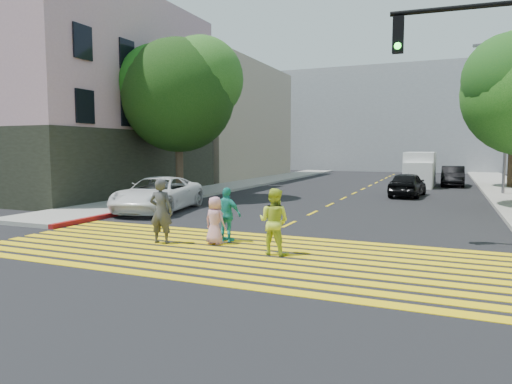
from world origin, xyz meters
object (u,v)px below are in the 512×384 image
Objects in this scene: pedestrian_man at (161,211)px; white_van at (420,170)px; pedestrian_extra at (227,214)px; pedestrian_woman at (274,221)px; pedestrian_child at (215,220)px; dark_car_near at (407,184)px; white_sedan at (158,194)px; silver_car at (421,174)px; dark_car_parked at (453,176)px; tree_left at (180,89)px.

white_van is at bearing -112.88° from pedestrian_man.
pedestrian_woman is at bearing 159.64° from pedestrian_extra.
pedestrian_woman is at bearing 175.27° from pedestrian_child.
pedestrian_man reaches higher than pedestrian_woman.
pedestrian_woman is at bearing 88.03° from dark_car_near.
silver_car is at bearing 58.37° from white_sedan.
dark_car_parked is at bearing -100.29° from dark_car_near.
dark_car_near is 0.79× the size of white_van.
tree_left is 17.76m from white_van.
dark_car_parked is (4.30, 24.30, -0.13)m from pedestrian_woman.
pedestrian_extra reaches higher than pedestrian_child.
dark_car_near is (3.87, 15.22, 0.01)m from pedestrian_child.
pedestrian_man is at bearing -107.21° from dark_car_parked.
dark_car_parked is (11.55, 18.85, -0.02)m from white_sedan.
pedestrian_woman is 2.04m from pedestrian_extra.
tree_left is at bearing -43.32° from pedestrian_extra.
white_van is at bearing 83.86° from silver_car.
pedestrian_man is 23.75m from white_van.
pedestrian_extra is (0.14, 0.47, 0.11)m from pedestrian_child.
pedestrian_man is at bearing 40.16° from pedestrian_extra.
pedestrian_child is 0.86× the size of pedestrian_extra.
tree_left reaches higher than dark_car_near.
tree_left is at bearing 32.58° from dark_car_near.
tree_left is 4.64× the size of pedestrian_man.
dark_car_parked reaches higher than pedestrian_child.
tree_left is 1.66× the size of white_van.
pedestrian_child is at bearing -104.40° from dark_car_parked.
tree_left is at bearing -42.32° from pedestrian_woman.
pedestrian_extra is 0.36× the size of dark_car_parked.
white_van reaches higher than dark_car_parked.
white_sedan is 13.78m from dark_car_near.
dark_car_parked is at bearing 112.41° from silver_car.
white_van is at bearing 52.42° from white_sedan.
dark_car_parked is (7.65, 24.30, -0.21)m from pedestrian_man.
pedestrian_woman reaches higher than white_sedan.
white_sedan is 24.58m from silver_car.
dark_car_parked is 0.84× the size of white_van.
dark_car_parked is at bearing 49.02° from white_sedan.
pedestrian_man reaches higher than pedestrian_extra.
pedestrian_woman is at bearing -46.44° from white_sedan.
pedestrian_extra is (1.56, 0.97, -0.13)m from pedestrian_man.
pedestrian_woman is 1.07× the size of pedestrian_extra.
tree_left is 13.29m from dark_car_near.
silver_car is (0.07, 12.49, -0.07)m from dark_car_near.
pedestrian_extra reaches higher than white_sedan.
pedestrian_extra is 0.39× the size of dark_car_near.
white_sedan is at bearing -117.26° from white_van.
pedestrian_man is 1.84m from pedestrian_extra.
pedestrian_woman is at bearing 78.03° from silver_car.
white_sedan reaches higher than pedestrian_child.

